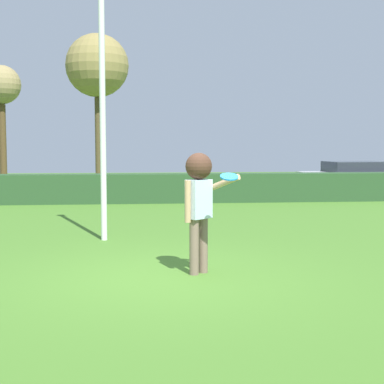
{
  "coord_description": "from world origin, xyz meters",
  "views": [
    {
      "loc": [
        -0.47,
        -8.34,
        1.97
      ],
      "look_at": [
        0.49,
        1.2,
        1.15
      ],
      "focal_mm": 54.2,
      "sensor_mm": 36.0,
      "label": 1
    }
  ],
  "objects": [
    {
      "name": "ground_plane",
      "position": [
        0.0,
        0.0,
        0.0
      ],
      "size": [
        60.0,
        60.0,
        0.0
      ],
      "primitive_type": "plane",
      "color": "#487A29"
    },
    {
      "name": "frisbee",
      "position": [
        0.85,
        -0.4,
        1.5
      ],
      "size": [
        0.25,
        0.25,
        0.1
      ],
      "color": "#268CE5"
    },
    {
      "name": "person",
      "position": [
        0.5,
        0.19,
        1.21
      ],
      "size": [
        0.82,
        0.53,
        1.82
      ],
      "color": "#7E6556",
      "rests_on": "ground"
    },
    {
      "name": "bare_elm_tree",
      "position": [
        -1.94,
        16.15,
        5.1
      ],
      "size": [
        2.6,
        2.6,
        6.45
      ],
      "color": "brown",
      "rests_on": "ground"
    },
    {
      "name": "parked_car_silver",
      "position": [
        8.04,
        13.22,
        0.69
      ],
      "size": [
        4.32,
        2.07,
        1.25
      ],
      "color": "#B7B7BC",
      "rests_on": "ground"
    },
    {
      "name": "lamppost",
      "position": [
        -1.08,
        3.39,
        3.21
      ],
      "size": [
        0.24,
        0.24,
        5.8
      ],
      "color": "silver",
      "rests_on": "ground"
    },
    {
      "name": "hedge_row",
      "position": [
        0.0,
        10.73,
        0.47
      ],
      "size": [
        22.33,
        0.9,
        0.95
      ],
      "primitive_type": "cube",
      "color": "#2A4C28",
      "rests_on": "ground"
    },
    {
      "name": "willow_tree",
      "position": [
        -5.67,
        15.52,
        4.09
      ],
      "size": [
        1.54,
        1.54,
        5.04
      ],
      "color": "brown",
      "rests_on": "ground"
    }
  ]
}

